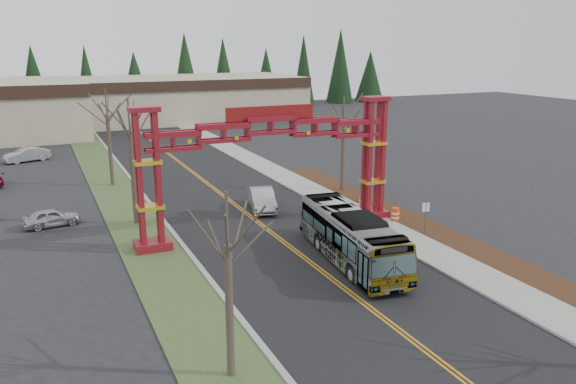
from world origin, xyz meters
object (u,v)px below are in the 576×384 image
gateway_arch (271,146)px  bare_tree_right_far (343,122)px  transit_bus (351,237)px  bare_tree_median_far (107,115)px  bare_tree_median_mid (130,133)px  bare_tree_median_near (228,246)px  retail_building_east (185,98)px  barrel_mid (362,202)px  parked_car_near_a (51,217)px  parked_car_far_a (27,155)px  barrel_north (367,197)px  barrel_south (395,215)px  silver_sedan (262,199)px  street_sign (426,212)px

gateway_arch → bare_tree_right_far: gateway_arch is taller
transit_bus → bare_tree_median_far: bare_tree_median_far is taller
bare_tree_median_mid → bare_tree_median_near: bearing=-90.0°
bare_tree_median_near → retail_building_east: bearing=76.8°
bare_tree_median_far → barrel_mid: (16.87, -15.43, -5.92)m
gateway_arch → parked_car_near_a: 16.44m
parked_car_far_a → barrel_north: size_ratio=4.33×
retail_building_east → bare_tree_median_far: size_ratio=4.39×
barrel_mid → bare_tree_median_near: bearing=-133.6°
barrel_south → bare_tree_median_mid: bearing=156.7°
transit_bus → silver_sedan: bearing=100.3°
retail_building_east → parked_car_far_a: retail_building_east is taller
barrel_south → silver_sedan: bearing=137.4°
bare_tree_median_near → street_sign: bearing=31.2°
bare_tree_median_near → bare_tree_right_far: (18.00, 22.94, 0.67)m
silver_sedan → bare_tree_right_far: bare_tree_right_far is taller
bare_tree_median_mid → bare_tree_median_far: (0.00, 12.30, -0.20)m
parked_car_near_a → street_sign: size_ratio=1.72×
retail_building_east → barrel_north: bearing=-90.2°
parked_car_near_a → bare_tree_median_far: (5.52, 10.44, 5.71)m
street_sign → barrel_south: size_ratio=2.08×
barrel_mid → barrel_north: barrel_north is taller
retail_building_east → bare_tree_right_far: (-0.00, -54.06, 2.51)m
retail_building_east → transit_bus: (-7.76, -68.63, -1.98)m
gateway_arch → bare_tree_median_mid: (-8.00, 5.82, 0.58)m
bare_tree_median_mid → bare_tree_right_far: bare_tree_median_mid is taller
retail_building_east → street_sign: retail_building_east is taller
gateway_arch → transit_bus: size_ratio=1.66×
transit_bus → bare_tree_right_far: bare_tree_right_far is taller
gateway_arch → bare_tree_median_mid: size_ratio=2.04×
silver_sedan → bare_tree_median_near: (-9.50, -20.47, 4.53)m
parked_car_far_a → barrel_mid: bearing=18.9°
bare_tree_median_near → barrel_south: size_ratio=6.97×
bare_tree_median_near → bare_tree_median_mid: bearing=90.0°
gateway_arch → barrel_north: bearing=19.7°
parked_car_near_a → barrel_south: size_ratio=3.59×
bare_tree_median_far → bare_tree_right_far: (18.00, -10.23, -0.34)m
silver_sedan → street_sign: 12.69m
transit_bus → street_sign: transit_bus is taller
bare_tree_median_near → bare_tree_right_far: 29.17m
parked_car_near_a → bare_tree_median_far: size_ratio=0.44×
gateway_arch → bare_tree_median_far: (-8.00, 18.12, 0.38)m
silver_sedan → barrel_mid: (7.37, -2.73, -0.38)m
silver_sedan → bare_tree_median_mid: 11.11m
parked_car_near_a → bare_tree_median_near: (5.52, -22.73, 4.70)m
parked_car_near_a → bare_tree_median_mid: bearing=-117.2°
transit_bus → barrel_mid: transit_bus is taller
gateway_arch → parked_car_far_a: 36.61m
transit_bus → street_sign: size_ratio=4.97×
silver_sedan → parked_car_near_a: bearing=-174.5°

